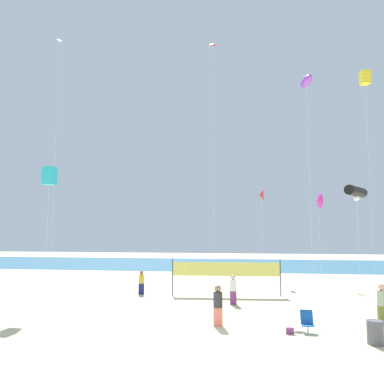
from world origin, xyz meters
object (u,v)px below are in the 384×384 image
(kite_magenta_delta, at_px, (318,201))
(beachgoer_mustard_shirt, at_px, (141,282))
(beachgoer_charcoal_shirt, at_px, (218,304))
(folding_beach_chair, at_px, (307,321))
(kite_black_tube, at_px, (356,192))
(kite_yellow_box, at_px, (365,78))
(trash_barrel, at_px, (375,332))
(kite_white_diamond, at_px, (59,55))
(beachgoer_white_shirt, at_px, (233,288))
(beach_handbag, at_px, (290,331))
(beachgoer_sage_shirt, at_px, (382,303))
(kite_red_delta, at_px, (261,195))
(kite_cyan_box, at_px, (49,176))
(kite_violet_inflatable, at_px, (306,82))
(volleyball_net, at_px, (226,271))
(kite_red_diamond, at_px, (213,51))

(kite_magenta_delta, bearing_deg, beachgoer_mustard_shirt, -150.79)
(beachgoer_charcoal_shirt, distance_m, beachgoer_mustard_shirt, 9.92)
(folding_beach_chair, bearing_deg, beachgoer_charcoal_shirt, -155.21)
(kite_black_tube, bearing_deg, kite_yellow_box, 58.42)
(trash_barrel, relative_size, kite_magenta_delta, 0.12)
(kite_white_diamond, relative_size, kite_magenta_delta, 2.86)
(beachgoer_white_shirt, distance_m, kite_white_diamond, 25.32)
(beach_handbag, relative_size, kite_black_tube, 0.05)
(beachgoer_sage_shirt, xyz_separation_m, kite_yellow_box, (1.89, 7.13, 13.49))
(kite_red_delta, distance_m, kite_black_tube, 11.79)
(beachgoer_white_shirt, height_order, kite_cyan_box, kite_cyan_box)
(kite_violet_inflatable, bearing_deg, beachgoer_white_shirt, 176.68)
(kite_black_tube, bearing_deg, volleyball_net, 163.26)
(beachgoer_charcoal_shirt, bearing_deg, beachgoer_white_shirt, -34.60)
(beachgoer_mustard_shirt, bearing_deg, kite_magenta_delta, -74.51)
(volleyball_net, xyz_separation_m, kite_magenta_delta, (7.35, 7.03, 5.15))
(beachgoer_sage_shirt, relative_size, trash_barrel, 2.08)
(beachgoer_sage_shirt, height_order, kite_violet_inflatable, kite_violet_inflatable)
(volleyball_net, height_order, kite_red_diamond, kite_red_diamond)
(beach_handbag, height_order, kite_black_tube, kite_black_tube)
(kite_violet_inflatable, relative_size, kite_cyan_box, 1.66)
(beachgoer_white_shirt, height_order, kite_black_tube, kite_black_tube)
(beachgoer_white_shirt, distance_m, kite_cyan_box, 12.88)
(kite_black_tube, bearing_deg, folding_beach_chair, -121.37)
(kite_cyan_box, bearing_deg, kite_black_tube, 7.03)
(beachgoer_sage_shirt, bearing_deg, volleyball_net, 33.68)
(kite_yellow_box, bearing_deg, kite_black_tube, -121.58)
(volleyball_net, relative_size, kite_violet_inflatable, 0.54)
(kite_red_diamond, xyz_separation_m, kite_white_diamond, (-13.19, -4.51, -1.58))
(kite_red_diamond, xyz_separation_m, kite_magenta_delta, (8.91, -1.69, -14.50))
(kite_yellow_box, relative_size, kite_magenta_delta, 2.02)
(beachgoer_white_shirt, relative_size, kite_cyan_box, 0.21)
(folding_beach_chair, distance_m, kite_red_diamond, 27.76)
(beachgoer_mustard_shirt, height_order, kite_red_diamond, kite_red_diamond)
(folding_beach_chair, distance_m, kite_cyan_box, 16.47)
(beachgoer_sage_shirt, height_order, kite_magenta_delta, kite_magenta_delta)
(kite_black_tube, height_order, kite_magenta_delta, kite_magenta_delta)
(kite_black_tube, distance_m, kite_white_diamond, 26.96)
(kite_yellow_box, xyz_separation_m, kite_white_diamond, (-24.19, 4.00, 5.23))
(beachgoer_charcoal_shirt, height_order, kite_cyan_box, kite_cyan_box)
(kite_magenta_delta, bearing_deg, kite_black_tube, -86.90)
(beachgoer_mustard_shirt, height_order, volleyball_net, volleyball_net)
(beach_handbag, relative_size, kite_red_diamond, 0.01)
(beachgoer_mustard_shirt, relative_size, kite_cyan_box, 0.19)
(beachgoer_white_shirt, relative_size, beach_handbag, 5.37)
(folding_beach_chair, xyz_separation_m, trash_barrel, (2.27, -1.45, -0.02))
(beachgoer_sage_shirt, distance_m, kite_red_delta, 17.16)
(kite_violet_inflatable, distance_m, kite_magenta_delta, 12.33)
(trash_barrel, bearing_deg, folding_beach_chair, 147.42)
(beachgoer_white_shirt, distance_m, kite_red_diamond, 23.62)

